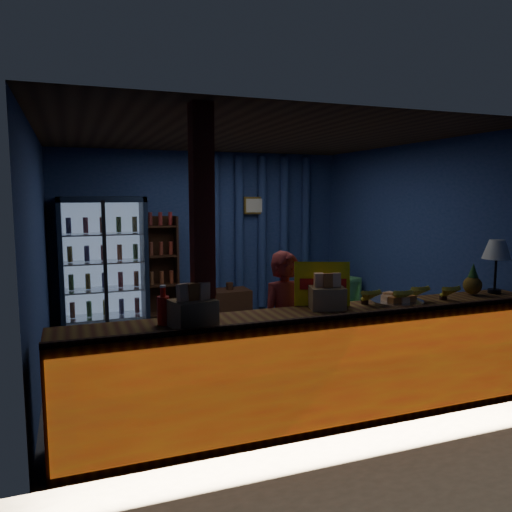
{
  "coord_description": "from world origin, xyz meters",
  "views": [
    {
      "loc": [
        -1.98,
        -5.55,
        1.93
      ],
      "look_at": [
        0.02,
        -0.2,
        1.22
      ],
      "focal_mm": 35.0,
      "sensor_mm": 36.0,
      "label": 1
    }
  ],
  "objects_px": {
    "pastry_tray": "(397,300)",
    "table_lamp": "(497,252)",
    "green_chair": "(328,297)",
    "shopkeeper": "(286,326)"
  },
  "relations": [
    {
      "from": "shopkeeper",
      "to": "green_chair",
      "type": "height_order",
      "value": "shopkeeper"
    },
    {
      "from": "pastry_tray",
      "to": "table_lamp",
      "type": "relative_size",
      "value": 0.89
    },
    {
      "from": "shopkeeper",
      "to": "pastry_tray",
      "type": "height_order",
      "value": "shopkeeper"
    },
    {
      "from": "pastry_tray",
      "to": "table_lamp",
      "type": "distance_m",
      "value": 1.25
    },
    {
      "from": "green_chair",
      "to": "table_lamp",
      "type": "xyz_separation_m",
      "value": [
        0.2,
        -3.05,
        1.03
      ]
    },
    {
      "from": "shopkeeper",
      "to": "table_lamp",
      "type": "bearing_deg",
      "value": -15.13
    },
    {
      "from": "pastry_tray",
      "to": "shopkeeper",
      "type": "bearing_deg",
      "value": 154.57
    },
    {
      "from": "green_chair",
      "to": "pastry_tray",
      "type": "xyz_separation_m",
      "value": [
        -0.99,
        -3.08,
        0.64
      ]
    },
    {
      "from": "green_chair",
      "to": "pastry_tray",
      "type": "height_order",
      "value": "pastry_tray"
    },
    {
      "from": "shopkeeper",
      "to": "green_chair",
      "type": "bearing_deg",
      "value": 50.06
    }
  ]
}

